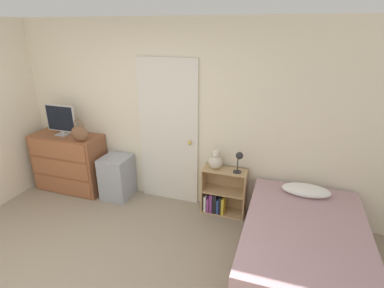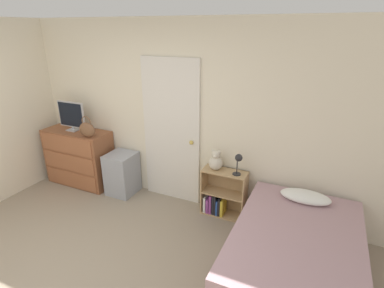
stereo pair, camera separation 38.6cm
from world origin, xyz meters
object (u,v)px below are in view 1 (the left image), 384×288
object	(u,v)px
bookshelf	(221,195)
desk_lamp	(239,158)
tv	(61,119)
bed	(303,248)
storage_bin	(117,177)
teddy_bear	(216,160)
dresser	(70,162)
handbag	(80,133)

from	to	relation	value
bookshelf	desk_lamp	distance (m)	0.65
tv	bed	world-z (taller)	tv
storage_bin	teddy_bear	world-z (taller)	teddy_bear
dresser	bookshelf	size ratio (longest dim) A/B	1.64
teddy_bear	bed	size ratio (longest dim) A/B	0.15
handbag	bed	size ratio (longest dim) A/B	0.18
tv	storage_bin	distance (m)	1.20
storage_bin	desk_lamp	distance (m)	1.88
storage_bin	bed	size ratio (longest dim) A/B	0.35
bookshelf	desk_lamp	xyz separation A→B (m)	(0.23, -0.04, 0.61)
bed	desk_lamp	bearing A→B (deg)	138.23
dresser	bed	bearing A→B (deg)	-11.08
storage_bin	bookshelf	distance (m)	1.58
storage_bin	bookshelf	xyz separation A→B (m)	(1.57, 0.09, -0.07)
teddy_bear	desk_lamp	distance (m)	0.33
desk_lamp	bookshelf	bearing A→B (deg)	169.21
teddy_bear	bookshelf	bearing A→B (deg)	4.23
tv	teddy_bear	world-z (taller)	tv
dresser	tv	distance (m)	0.69
dresser	handbag	world-z (taller)	handbag
handbag	storage_bin	distance (m)	0.84
bookshelf	teddy_bear	distance (m)	0.53
tv	bookshelf	bearing A→B (deg)	2.30
dresser	tv	size ratio (longest dim) A/B	2.18
teddy_bear	bed	world-z (taller)	teddy_bear
desk_lamp	handbag	bearing A→B (deg)	-174.81
handbag	bed	bearing A→B (deg)	-10.00
storage_bin	teddy_bear	xyz separation A→B (m)	(1.49, 0.09, 0.46)
dresser	handbag	distance (m)	0.70
dresser	desk_lamp	bearing A→B (deg)	1.50
storage_bin	tv	bearing A→B (deg)	-179.73
tv	handbag	bearing A→B (deg)	-18.81
handbag	desk_lamp	distance (m)	2.25
dresser	storage_bin	world-z (taller)	dresser
tv	bookshelf	world-z (taller)	tv
bookshelf	teddy_bear	size ratio (longest dim) A/B	2.35
teddy_bear	storage_bin	bearing A→B (deg)	-176.62
handbag	bookshelf	world-z (taller)	handbag
storage_bin	bookshelf	world-z (taller)	bookshelf
tv	bookshelf	distance (m)	2.60
teddy_bear	tv	bearing A→B (deg)	-177.77
dresser	bed	size ratio (longest dim) A/B	0.59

